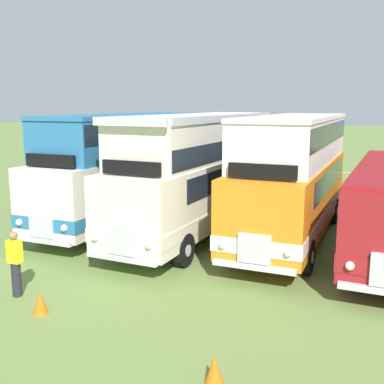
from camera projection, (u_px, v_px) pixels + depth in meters
bus_first_in_row at (128, 163)px, 19.49m from camera, size 2.64×10.73×4.49m
bus_second_in_row at (200, 172)px, 17.70m from camera, size 2.92×10.80×4.52m
bus_third_in_row at (294, 172)px, 16.77m from camera, size 2.65×10.08×4.49m
cone_mid_row at (214, 370)px, 8.20m from camera, size 0.36×0.36×0.55m
cone_far_end at (40, 303)px, 10.98m from camera, size 0.36×0.36×0.57m
marshal_person at (15, 263)px, 11.91m from camera, size 0.36×0.24×1.73m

